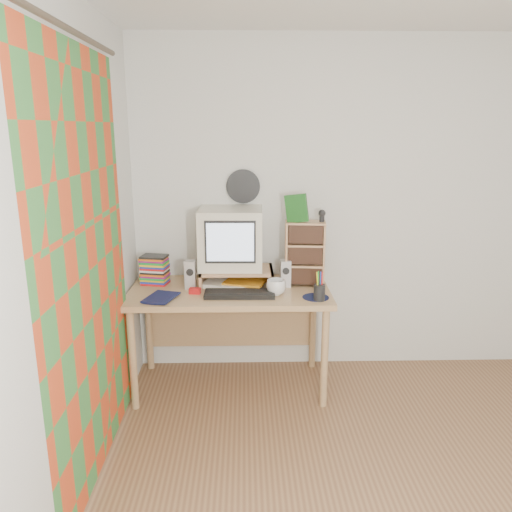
{
  "coord_description": "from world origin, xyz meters",
  "views": [
    {
      "loc": [
        -0.92,
        -1.96,
        1.86
      ],
      "look_at": [
        -0.84,
        1.33,
        1.0
      ],
      "focal_mm": 35.0,
      "sensor_mm": 36.0,
      "label": 1
    }
  ],
  "objects_px": {
    "dvd_stack": "(155,267)",
    "diary": "(149,295)",
    "keyboard": "(240,294)",
    "cd_rack": "(305,253)",
    "desk": "(230,304)",
    "crt_monitor": "(231,238)",
    "mug": "(276,287)"
  },
  "relations": [
    {
      "from": "desk",
      "to": "cd_rack",
      "type": "relative_size",
      "value": 3.02
    },
    {
      "from": "desk",
      "to": "mug",
      "type": "xyz_separation_m",
      "value": [
        0.32,
        -0.19,
        0.19
      ]
    },
    {
      "from": "desk",
      "to": "dvd_stack",
      "type": "relative_size",
      "value": 5.45
    },
    {
      "from": "keyboard",
      "to": "diary",
      "type": "distance_m",
      "value": 0.61
    },
    {
      "from": "desk",
      "to": "keyboard",
      "type": "distance_m",
      "value": 0.27
    },
    {
      "from": "mug",
      "to": "diary",
      "type": "distance_m",
      "value": 0.86
    },
    {
      "from": "crt_monitor",
      "to": "mug",
      "type": "distance_m",
      "value": 0.5
    },
    {
      "from": "keyboard",
      "to": "diary",
      "type": "bearing_deg",
      "value": -176.88
    },
    {
      "from": "mug",
      "to": "diary",
      "type": "xyz_separation_m",
      "value": [
        -0.85,
        -0.05,
        -0.03
      ]
    },
    {
      "from": "desk",
      "to": "mug",
      "type": "height_order",
      "value": "mug"
    },
    {
      "from": "desk",
      "to": "crt_monitor",
      "type": "xyz_separation_m",
      "value": [
        0.01,
        0.09,
        0.47
      ]
    },
    {
      "from": "keyboard",
      "to": "dvd_stack",
      "type": "relative_size",
      "value": 1.84
    },
    {
      "from": "dvd_stack",
      "to": "diary",
      "type": "relative_size",
      "value": 1.18
    },
    {
      "from": "desk",
      "to": "cd_rack",
      "type": "height_order",
      "value": "cd_rack"
    },
    {
      "from": "crt_monitor",
      "to": "diary",
      "type": "xyz_separation_m",
      "value": [
        -0.54,
        -0.32,
        -0.31
      ]
    },
    {
      "from": "crt_monitor",
      "to": "dvd_stack",
      "type": "xyz_separation_m",
      "value": [
        -0.55,
        -0.01,
        -0.2
      ]
    },
    {
      "from": "dvd_stack",
      "to": "diary",
      "type": "xyz_separation_m",
      "value": [
        0.01,
        -0.31,
        -0.11
      ]
    },
    {
      "from": "keyboard",
      "to": "diary",
      "type": "xyz_separation_m",
      "value": [
        -0.61,
        -0.02,
        0.01
      ]
    },
    {
      "from": "cd_rack",
      "to": "diary",
      "type": "distance_m",
      "value": 1.12
    },
    {
      "from": "crt_monitor",
      "to": "mug",
      "type": "height_order",
      "value": "crt_monitor"
    },
    {
      "from": "crt_monitor",
      "to": "keyboard",
      "type": "height_order",
      "value": "crt_monitor"
    },
    {
      "from": "cd_rack",
      "to": "mug",
      "type": "xyz_separation_m",
      "value": [
        -0.22,
        -0.22,
        -0.18
      ]
    },
    {
      "from": "cd_rack",
      "to": "dvd_stack",
      "type": "bearing_deg",
      "value": -176.5
    },
    {
      "from": "keyboard",
      "to": "diary",
      "type": "relative_size",
      "value": 2.17
    },
    {
      "from": "diary",
      "to": "dvd_stack",
      "type": "bearing_deg",
      "value": 108.89
    },
    {
      "from": "diary",
      "to": "keyboard",
      "type": "bearing_deg",
      "value": 19.32
    },
    {
      "from": "keyboard",
      "to": "cd_rack",
      "type": "distance_m",
      "value": 0.57
    },
    {
      "from": "desk",
      "to": "mug",
      "type": "distance_m",
      "value": 0.42
    },
    {
      "from": "desk",
      "to": "crt_monitor",
      "type": "distance_m",
      "value": 0.48
    },
    {
      "from": "desk",
      "to": "diary",
      "type": "height_order",
      "value": "diary"
    },
    {
      "from": "mug",
      "to": "desk",
      "type": "bearing_deg",
      "value": 149.99
    },
    {
      "from": "keyboard",
      "to": "cd_rack",
      "type": "relative_size",
      "value": 1.02
    }
  ]
}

